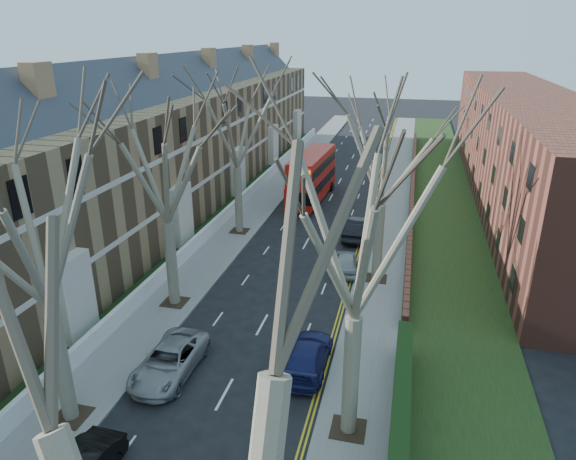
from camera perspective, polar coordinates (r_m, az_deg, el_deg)
The scene contains 16 objects.
pavement_left at distance 51.66m, azimuth -1.80°, elevation 4.19°, with size 3.00×102.00×0.12m, color slate.
pavement_right at distance 49.96m, azimuth 11.61°, elevation 3.15°, with size 3.00×102.00×0.12m, color slate.
terrace_left at distance 45.78m, azimuth -13.97°, elevation 8.42°, with size 9.70×78.00×13.60m.
flats_right at distance 53.59m, azimuth 24.66°, elevation 8.33°, with size 13.97×54.00×10.00m.
front_wall_left at distance 44.74m, azimuth -6.56°, elevation 2.07°, with size 0.30×78.00×1.00m.
grass_verge_right at distance 50.03m, azimuth 16.76°, elevation 2.80°, with size 6.00×102.00×0.06m.
tree_left_mid at distance 20.29m, azimuth -26.70°, elevation 2.70°, with size 10.50×10.50×14.71m.
tree_left_far at distance 28.41m, azimuth -13.90°, elevation 8.48°, with size 10.15×10.15×14.22m.
tree_left_dist at distance 39.21m, azimuth -5.89°, elevation 12.84°, with size 10.50×10.50×14.71m.
tree_right_mid at distance 17.60m, azimuth 7.99°, elevation 2.23°, with size 10.50×10.50×14.71m.
tree_right_far at distance 31.21m, azimuth 10.77°, elevation 9.84°, with size 10.15×10.15×14.22m.
double_decker_bus at distance 49.08m, azimuth 2.69°, elevation 5.82°, with size 3.11×10.65×4.42m.
car_left_far at distance 25.59m, azimuth -13.01°, elevation -13.95°, with size 2.35×5.09×1.41m, color gray.
car_right_near at distance 25.36m, azimuth 2.21°, elevation -13.73°, with size 1.95×4.80×1.39m, color #161A4F.
car_right_mid at distance 34.85m, azimuth 6.42°, elevation -3.58°, with size 1.58×3.92×1.33m, color #979B9F.
car_right_far at distance 40.53m, azimuth 7.68°, elevation 0.21°, with size 1.69×4.86×1.60m, color black.
Camera 1 is at (7.20, -8.59, 15.24)m, focal length 32.00 mm.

